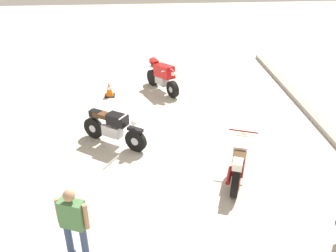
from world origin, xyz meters
TOP-DOWN VIEW (x-y plane):
  - ground_plane at (0.00, 0.00)m, footprint 40.00×40.00m
  - curb_edge at (0.00, 4.60)m, footprint 14.00×0.30m
  - motorcycle_red_sportbike at (-3.62, -0.09)m, footprint 1.81×1.10m
  - motorcycle_black_cruiser at (-0.02, -1.71)m, footprint 1.25×1.81m
  - motorcycle_cream_vintage at (1.81, 1.38)m, footprint 1.89×0.96m
  - person_in_green_shirt at (3.98, -2.19)m, footprint 0.43×0.62m
  - traffic_cone at (-3.30, -2.04)m, footprint 0.36×0.36m

SIDE VIEW (x-z plane):
  - ground_plane at x=0.00m, z-range 0.00..0.00m
  - curb_edge at x=0.00m, z-range 0.00..0.15m
  - traffic_cone at x=-3.30m, z-range 0.00..0.53m
  - motorcycle_cream_vintage at x=1.81m, z-range -0.05..1.02m
  - motorcycle_black_cruiser at x=-0.02m, z-range -0.02..1.06m
  - motorcycle_red_sportbike at x=-3.62m, z-range 0.02..1.17m
  - person_in_green_shirt at x=3.98m, z-range 0.10..1.71m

